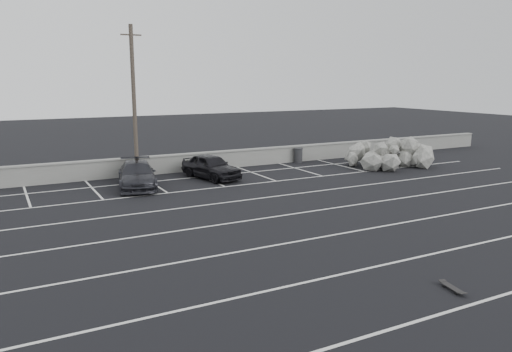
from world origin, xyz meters
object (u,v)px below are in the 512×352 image
car_left (211,166)px  car_right (137,175)px  skateboard (452,288)px  trash_bin (298,155)px  riprap_pile (389,159)px  utility_pole (134,102)px

car_left → car_right: size_ratio=0.89×
skateboard → trash_bin: bearing=80.1°
trash_bin → riprap_pile: bearing=-45.1°
riprap_pile → skateboard: riprap_pile is taller
car_left → car_right: bearing=170.9°
car_left → utility_pole: bearing=137.7°
car_left → skateboard: car_left is taller
trash_bin → car_left: bearing=-162.0°
utility_pole → riprap_pile: 15.55m
car_right → skateboard: 16.61m
trash_bin → skateboard: size_ratio=1.22×
car_right → utility_pole: utility_pole is taller
car_right → utility_pole: (0.60, 2.27, 3.48)m
car_right → trash_bin: 11.56m
car_right → utility_pole: size_ratio=0.54×
car_left → trash_bin: size_ratio=4.16×
utility_pole → skateboard: (3.32, -18.40, -4.05)m
car_left → skateboard: bearing=-104.9°
riprap_pile → utility_pole: bearing=166.1°
car_right → utility_pole: 4.19m
skateboard → utility_pole: bearing=111.6°
riprap_pile → car_right: bearing=174.9°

